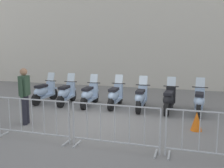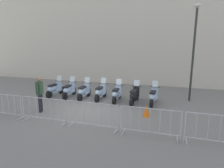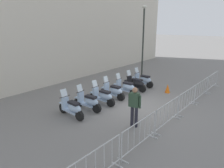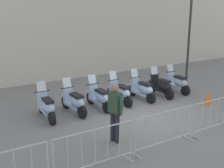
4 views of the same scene
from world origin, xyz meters
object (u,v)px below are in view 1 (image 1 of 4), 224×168
at_px(motorcycle_1, 66,94).
at_px(motorcycle_6, 199,101).
at_px(motorcycle_5, 169,100).
at_px(barrier_segment_4, 217,138).
at_px(traffic_cone, 197,121).
at_px(barrier_segment_3, 115,128).
at_px(officer_near_row_end, 25,93).
at_px(motorcycle_2, 89,95).
at_px(motorcycle_4, 141,98).
at_px(barrier_segment_2, 32,120).
at_px(motorcycle_3, 115,96).
at_px(motorcycle_0, 44,92).

relative_size(motorcycle_1, motorcycle_6, 1.02).
xyz_separation_m(motorcycle_5, barrier_segment_4, (0.43, -3.86, 0.07)).
relative_size(motorcycle_1, traffic_cone, 3.13).
height_order(barrier_segment_3, officer_near_row_end, officer_near_row_end).
height_order(motorcycle_2, motorcycle_4, same).
relative_size(barrier_segment_2, officer_near_row_end, 1.19).
bearing_deg(barrier_segment_4, officer_near_row_end, 157.09).
height_order(motorcycle_5, traffic_cone, motorcycle_5).
bearing_deg(officer_near_row_end, motorcycle_3, 41.94).
bearing_deg(barrier_segment_4, motorcycle_5, 96.33).
bearing_deg(barrier_segment_2, motorcycle_0, 106.42).
xyz_separation_m(barrier_segment_4, traffic_cone, (0.08, 1.94, -0.25)).
relative_size(barrier_segment_3, officer_near_row_end, 1.19).
bearing_deg(motorcycle_6, motorcycle_0, 168.35).
xyz_separation_m(motorcycle_4, barrier_segment_2, (-2.84, -3.21, 0.07)).
distance_m(motorcycle_3, barrier_segment_4, 5.05).
bearing_deg(motorcycle_2, motorcycle_0, 167.10).
relative_size(barrier_segment_2, traffic_cone, 3.74).
xyz_separation_m(motorcycle_3, motorcycle_6, (3.02, -0.70, 0.00)).
relative_size(motorcycle_0, barrier_segment_2, 0.83).
relative_size(motorcycle_1, barrier_segment_3, 0.84).
relative_size(motorcycle_3, barrier_segment_2, 0.83).
bearing_deg(barrier_segment_3, motorcycle_3, 94.07).
height_order(motorcycle_0, motorcycle_4, same).
relative_size(motorcycle_2, motorcycle_4, 1.00).
relative_size(motorcycle_0, motorcycle_6, 1.00).
bearing_deg(officer_near_row_end, motorcycle_5, 20.98).
height_order(motorcycle_4, barrier_segment_3, motorcycle_4).
distance_m(motorcycle_0, motorcycle_3, 3.11).
xyz_separation_m(motorcycle_0, motorcycle_5, (5.05, -1.12, 0.00)).
xyz_separation_m(barrier_segment_4, officer_near_row_end, (-5.00, 2.11, 0.46)).
bearing_deg(motorcycle_4, motorcycle_1, 167.73).
bearing_deg(officer_near_row_end, motorcycle_4, 29.15).
bearing_deg(motorcycle_0, motorcycle_5, -12.52).
bearing_deg(barrier_segment_3, traffic_cone, 33.99).
bearing_deg(officer_near_row_end, motorcycle_1, 78.51).
distance_m(barrier_segment_2, officer_near_row_end, 1.49).
relative_size(barrier_segment_3, barrier_segment_4, 1.00).
height_order(motorcycle_3, traffic_cone, motorcycle_3).
xyz_separation_m(motorcycle_6, barrier_segment_4, (-0.60, -3.73, 0.07)).
distance_m(motorcycle_5, barrier_segment_4, 3.89).
bearing_deg(officer_near_row_end, barrier_segment_4, -22.91).
relative_size(motorcycle_0, motorcycle_1, 0.99).
relative_size(motorcycle_2, motorcycle_6, 1.01).
height_order(motorcycle_4, motorcycle_5, same).
xyz_separation_m(motorcycle_3, officer_near_row_end, (-2.58, -2.32, 0.53)).
bearing_deg(officer_near_row_end, motorcycle_0, 99.51).
bearing_deg(motorcycle_0, motorcycle_6, -11.65).
bearing_deg(motorcycle_2, motorcycle_5, -12.26).
height_order(motorcycle_2, barrier_segment_2, motorcycle_2).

